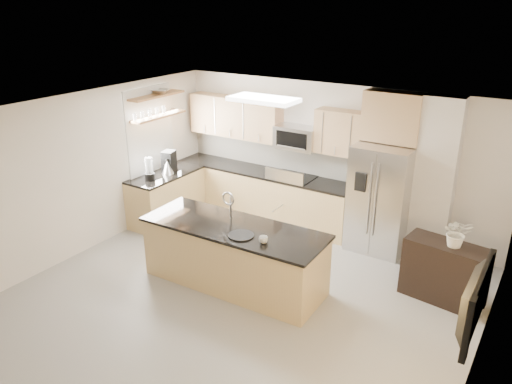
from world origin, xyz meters
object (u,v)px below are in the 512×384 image
Objects in this scene: bowl at (160,91)px; flower_vase at (458,226)px; credenza at (444,272)px; range at (292,200)px; platter at (241,235)px; cup at (263,240)px; microwave at (297,138)px; island at (234,255)px; television at (466,299)px; coffee_maker at (169,162)px; blender at (149,170)px; kettle at (168,167)px; refrigerator at (380,198)px.

flower_vase is at bearing -2.29° from bowl.
credenza is at bearing -2.11° from bowl.
range is 3.22× the size of platter.
range is 9.76× the size of cup.
microwave is at bearing 102.20° from platter.
island is 2.53× the size of credenza.
platter is at bearing 77.50° from television.
cup is 0.30× the size of coffee_maker.
television is (2.59, -0.65, 0.37)m from cup.
platter is (-0.36, 0.01, -0.04)m from cup.
blender reaches higher than kettle.
microwave is 2.68× the size of kettle.
range reaches higher than platter.
kettle is at bearing 151.17° from platter.
microwave is 6.51× the size of cup.
kettle is at bearing -152.73° from range.
platter is 2.86m from flower_vase.
microwave is 2.74m from platter.
refrigerator is 5.03× the size of platter.
kettle is at bearing 83.13° from blender.
bowl reaches higher than cup.
coffee_maker is at bearing 149.48° from island.
blender is 0.38× the size of television.
coffee_maker is (-0.02, 0.53, 0.01)m from blender.
range is at bearing 27.27° from kettle.
kettle is 0.15m from coffee_maker.
blender is (-5.03, -0.41, 0.67)m from credenza.
kettle is at bearing -172.54° from credenza.
television reaches higher than blender.
bowl reaches higher than platter.
coffee_maker reaches higher than kettle.
microwave is 0.71× the size of credenza.
flower_vase reaches higher than cup.
refrigerator is at bearing -1.60° from range.
microwave is 2.40m from coffee_maker.
cup reaches higher than platter.
flower_vase is (5.30, -0.21, -1.23)m from bowl.
island is 2.58m from blender.
television is at bearing -21.37° from coffee_maker.
bowl is at bearing 153.00° from cup.
cup is 2.55m from flower_vase.
range is 2.69m from cup.
flower_vase is (5.14, -0.15, 0.05)m from coffee_maker.
television is at bearing -58.96° from refrigerator.
range is 4.02× the size of kettle.
cup is at bearing 76.00° from television.
island is (0.30, -2.27, -0.01)m from range.
kettle is 5.07m from flower_vase.
microwave is 2.66m from blender.
microwave is 2.67m from island.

